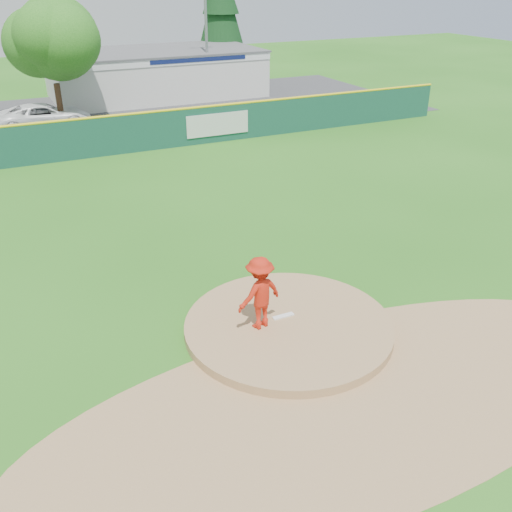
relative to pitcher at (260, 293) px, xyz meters
name	(u,v)px	position (x,y,z in m)	size (l,w,h in m)	color
ground	(288,330)	(0.76, -0.19, -1.24)	(120.00, 120.00, 0.00)	#286B19
pitchers_mound	(288,330)	(0.76, -0.19, -1.24)	(5.50, 5.50, 0.50)	#9E774C
pitching_rubber	(283,316)	(0.76, 0.11, -0.97)	(0.60, 0.15, 0.04)	white
infield_dirt_arc	(352,399)	(0.76, -3.19, -1.23)	(15.40, 15.40, 0.01)	#9E774C
parking_lot	(90,117)	(0.76, 26.81, -1.23)	(44.00, 16.00, 0.02)	#38383A
pitcher	(260,293)	(0.00, 0.00, 0.00)	(1.27, 0.73, 1.97)	red
van	(44,116)	(-2.20, 24.99, -0.47)	(2.46, 5.34, 1.48)	white
pool_building_grp	(156,73)	(6.76, 31.81, 0.43)	(15.20, 8.20, 3.31)	silver
fence_banners	(52,143)	(-2.72, 17.73, -0.24)	(21.08, 0.04, 1.20)	#590C14
outfield_fence	(122,133)	(0.76, 17.81, -0.15)	(40.00, 0.14, 2.07)	#154537
deciduous_tree	(51,48)	(-1.24, 24.81, 3.32)	(5.60, 5.60, 7.36)	#382314
conifer_tree	(221,11)	(13.76, 35.81, 4.31)	(4.40, 4.40, 9.50)	#382314
light_pole_right	(206,18)	(9.76, 28.81, 4.31)	(1.75, 0.25, 10.00)	gray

